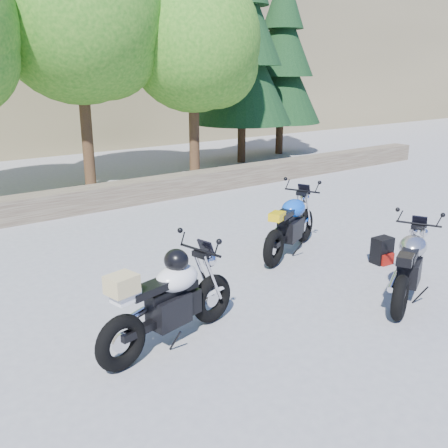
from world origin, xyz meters
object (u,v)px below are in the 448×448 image
(blue_bike, at_px, (291,226))
(backpack, at_px, (382,251))
(white_bike, at_px, (169,300))
(silver_bike, at_px, (410,267))

(blue_bike, xyz_separation_m, backpack, (0.85, -1.17, -0.27))
(backpack, bearing_deg, white_bike, -174.04)
(white_bike, relative_size, blue_bike, 1.06)
(silver_bike, bearing_deg, white_bike, 138.59)
(white_bike, bearing_deg, backpack, -10.46)
(silver_bike, distance_m, backpack, 1.30)
(silver_bike, xyz_separation_m, white_bike, (-3.08, 0.86, 0.08))
(silver_bike, relative_size, white_bike, 0.89)
(silver_bike, height_order, white_bike, white_bike)
(silver_bike, relative_size, backpack, 4.15)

